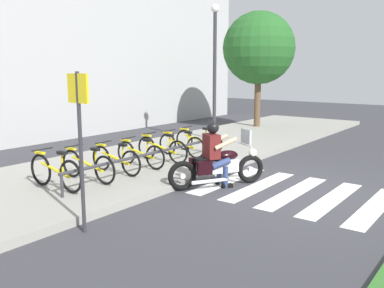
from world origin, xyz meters
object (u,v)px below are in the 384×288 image
at_px(bicycle_1, 87,165).
at_px(bicycle_0, 55,172).
at_px(bicycle_4, 162,149).
at_px(motorcycle, 218,166).
at_px(bicycle_5, 181,145).
at_px(rider, 215,150).
at_px(street_lamp, 215,61).
at_px(bicycle_2, 116,159).
at_px(bicycle_6, 198,141).
at_px(bicycle_3, 140,154).
at_px(tree_near_rack, 259,48).
at_px(bike_rack, 157,153).
at_px(street_sign, 80,124).

bearing_deg(bicycle_1, bicycle_0, -179.91).
bearing_deg(bicycle_4, motorcycle, -106.74).
distance_m(bicycle_0, bicycle_5, 4.06).
distance_m(rider, street_lamp, 5.84).
xyz_separation_m(bicycle_2, bicycle_6, (3.24, 0.00, 0.00)).
xyz_separation_m(rider, bicycle_0, (-2.52, 2.15, -0.31)).
bearing_deg(bicycle_3, rider, -87.74).
xyz_separation_m(bicycle_1, tree_near_rack, (10.08, 1.34, 2.89)).
relative_size(bicycle_0, bicycle_3, 1.04).
bearing_deg(bicycle_4, tree_near_rack, 9.92).
xyz_separation_m(rider, street_lamp, (4.55, 3.09, 1.97)).
bearing_deg(bicycle_5, bicycle_4, -180.00).
xyz_separation_m(bicycle_3, bicycle_4, (0.81, 0.00, 0.01)).
relative_size(bicycle_1, bicycle_5, 1.08).
xyz_separation_m(bike_rack, street_lamp, (4.63, 1.49, 2.22)).
relative_size(bicycle_5, tree_near_rack, 0.32).
relative_size(motorcycle, bicycle_6, 1.23).
bearing_deg(bicycle_0, bike_rack, -12.81).
bearing_deg(tree_near_rack, street_lamp, -174.04).
bearing_deg(bicycle_6, bicycle_1, -180.00).
bearing_deg(bicycle_2, bicycle_6, 0.00).
bearing_deg(bicycle_5, bicycle_2, -180.00).
relative_size(bicycle_1, street_lamp, 0.36).
distance_m(bicycle_3, tree_near_rack, 9.04).
height_order(bicycle_1, bicycle_4, bicycle_1).
bearing_deg(street_sign, bicycle_1, 49.47).
bearing_deg(bicycle_2, bicycle_1, -179.99).
bearing_deg(bicycle_2, bicycle_0, -179.95).
relative_size(motorcycle, bicycle_1, 1.20).
xyz_separation_m(street_lamp, street_sign, (-7.93, -2.90, -1.08)).
bearing_deg(bicycle_2, street_sign, -141.74).
bearing_deg(tree_near_rack, motorcycle, -156.95).
distance_m(rider, bicycle_2, 2.36).
relative_size(bicycle_3, bicycle_4, 0.94).
height_order(motorcycle, bicycle_3, motorcycle).
height_order(rider, bicycle_1, rider).
bearing_deg(rider, tree_near_rack, 22.64).
bearing_deg(bicycle_1, bicycle_6, 0.00).
xyz_separation_m(bicycle_2, street_sign, (-2.49, -1.96, 1.23)).
bearing_deg(bicycle_2, bicycle_5, 0.00).
bearing_deg(street_sign, bicycle_5, 21.74).
distance_m(bicycle_0, bicycle_1, 0.81).
bearing_deg(bike_rack, bicycle_6, 12.85).
bearing_deg(bicycle_5, rider, -125.49).
bearing_deg(bicycle_4, bicycle_5, 0.00).
height_order(motorcycle, street_sign, street_sign).
distance_m(motorcycle, tree_near_rack, 9.49).
height_order(bicycle_4, bicycle_6, bicycle_4).
relative_size(rider, street_lamp, 0.31).
distance_m(bicycle_1, bicycle_2, 0.81).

